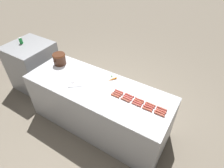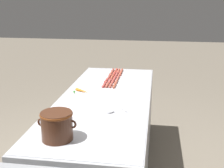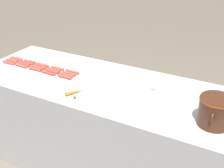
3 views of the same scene
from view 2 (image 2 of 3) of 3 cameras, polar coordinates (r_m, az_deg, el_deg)
The scene contains 24 objects.
griddle_counter at distance 3.10m, azimuth -1.29°, elevation -10.40°, with size 0.88×2.41×0.90m.
hot_dog_0 at distance 3.90m, azimuth 1.87°, elevation 2.58°, with size 0.03×0.15×0.03m.
hot_dog_1 at distance 3.73m, azimuth 1.58°, elevation 1.94°, with size 0.04×0.15×0.03m.
hot_dog_2 at distance 3.57m, azimuth 1.20°, elevation 1.29°, with size 0.03×0.15×0.03m.
hot_dog_3 at distance 3.41m, azimuth 0.86°, elevation 0.52°, with size 0.03×0.15×0.03m.
hot_dog_4 at distance 3.25m, azimuth 0.48°, elevation -0.30°, with size 0.03×0.15×0.03m.
hot_dog_5 at distance 3.89m, azimuth 1.32°, elevation 2.57°, with size 0.03×0.15×0.03m.
hot_dog_6 at distance 3.73m, azimuth 0.96°, elevation 1.95°, with size 0.03×0.15×0.03m.
hot_dog_7 at distance 3.57m, azimuth 0.60°, elevation 1.29°, with size 0.03×0.15×0.03m.
hot_dog_8 at distance 3.42m, azimuth 0.21°, elevation 0.59°, with size 0.03×0.15×0.03m.
hot_dog_9 at distance 3.26m, azimuth -0.26°, elevation -0.24°, with size 0.03×0.15×0.03m.
hot_dog_10 at distance 3.90m, azimuth 0.78°, elevation 2.61°, with size 0.04×0.15×0.03m.
hot_dog_11 at distance 3.74m, azimuth 0.38°, elevation 2.00°, with size 0.03×0.15×0.03m.
hot_dog_12 at distance 3.58m, azimuth 0.02°, elevation 1.33°, with size 0.03×0.15×0.03m.
hot_dog_13 at distance 3.42m, azimuth -0.42°, elevation 0.59°, with size 0.03×0.15×0.03m.
hot_dog_14 at distance 3.27m, azimuth -0.91°, elevation -0.19°, with size 0.03×0.15×0.03m.
hot_dog_15 at distance 3.90m, azimuth 0.15°, elevation 2.62°, with size 0.03×0.15×0.03m.
hot_dog_16 at distance 3.75m, azimuth -0.19°, elevation 2.01°, with size 0.03×0.15×0.03m.
hot_dog_17 at distance 3.59m, azimuth -0.58°, elevation 1.35°, with size 0.03×0.15×0.03m.
hot_dog_18 at distance 3.43m, azimuth -1.10°, elevation 0.63°, with size 0.04×0.15×0.03m.
hot_dog_19 at distance 3.27m, azimuth -1.55°, elevation -0.20°, with size 0.03×0.15×0.03m.
bean_pot at distance 2.09m, azimuth -10.50°, elevation -7.62°, with size 0.28×0.22×0.20m.
serving_spoon at distance 2.57m, azimuth 0.37°, elevation -5.05°, with size 0.19×0.24×0.02m.
carrot at distance 3.08m, azimuth -5.81°, elevation -1.30°, with size 0.17×0.12×0.03m.
Camera 2 is at (-0.48, 2.72, 1.86)m, focal length 47.78 mm.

